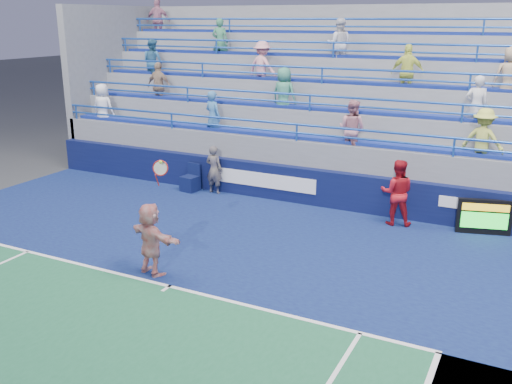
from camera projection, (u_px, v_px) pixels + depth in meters
The scene contains 8 objects.
ground at pixel (169, 287), 11.87m from camera, with size 120.00×120.00×0.00m, color #333538.
sponsor_wall at pixel (293, 184), 17.26m from camera, with size 18.00×0.32×1.10m.
bleacher_stand at pixel (335, 131), 20.19m from camera, with size 18.00×5.60×6.13m.
serve_speed_board at pixel (484, 217), 14.66m from camera, with size 1.35×0.50×0.94m.
judge_chair at pixel (190, 183), 18.40m from camera, with size 0.56×0.57×0.89m.
tennis_player at pixel (151, 239), 12.27m from camera, with size 1.58×0.86×2.61m.
line_judge at pixel (214, 170), 18.04m from camera, with size 0.57×0.37×1.55m, color #15193C.
ball_girl at pixel (397, 193), 15.24m from camera, with size 0.88×0.68×1.80m, color #AB131D.
Camera 1 is at (6.47, -8.80, 5.36)m, focal length 40.00 mm.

